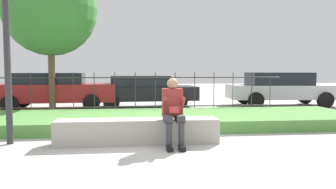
% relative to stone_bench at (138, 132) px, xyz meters
% --- Properties ---
extents(ground_plane, '(60.00, 60.00, 0.00)m').
position_rel_stone_bench_xyz_m(ground_plane, '(0.34, 0.00, -0.21)').
color(ground_plane, '#B2AFA8').
extents(stone_bench, '(3.13, 0.54, 0.48)m').
position_rel_stone_bench_xyz_m(stone_bench, '(0.00, 0.00, 0.00)').
color(stone_bench, '#ADA89E').
rests_on(stone_bench, ground_plane).
extents(person_seated_reader, '(0.42, 0.73, 1.28)m').
position_rel_stone_bench_xyz_m(person_seated_reader, '(0.65, -0.31, 0.49)').
color(person_seated_reader, black).
rests_on(person_seated_reader, ground_plane).
extents(grass_berm, '(10.99, 2.83, 0.28)m').
position_rel_stone_bench_xyz_m(grass_berm, '(0.34, 2.12, -0.07)').
color(grass_berm, '#569342').
rests_on(grass_berm, ground_plane).
extents(iron_fence, '(8.99, 0.03, 1.37)m').
position_rel_stone_bench_xyz_m(iron_fence, '(0.34, 4.14, 0.51)').
color(iron_fence, '#332D28').
rests_on(iron_fence, ground_plane).
extents(car_parked_center, '(4.12, 2.03, 1.23)m').
position_rel_stone_bench_xyz_m(car_parked_center, '(0.34, 6.42, 0.45)').
color(car_parked_center, black).
rests_on(car_parked_center, ground_plane).
extents(car_parked_left, '(4.45, 2.07, 1.34)m').
position_rel_stone_bench_xyz_m(car_parked_left, '(-2.94, 6.17, 0.51)').
color(car_parked_left, maroon).
rests_on(car_parked_left, ground_plane).
extents(car_parked_right, '(4.46, 2.19, 1.36)m').
position_rel_stone_bench_xyz_m(car_parked_right, '(5.95, 6.33, 0.51)').
color(car_parked_right, '#B7B7BC').
rests_on(car_parked_right, ground_plane).
extents(street_lamp, '(0.28, 0.28, 4.52)m').
position_rel_stone_bench_xyz_m(street_lamp, '(-2.46, 0.23, 2.52)').
color(street_lamp, '#2D2D30').
rests_on(street_lamp, ground_plane).
extents(tree_behind_fence, '(3.14, 3.14, 5.07)m').
position_rel_stone_bench_xyz_m(tree_behind_fence, '(-2.82, 5.29, 3.28)').
color(tree_behind_fence, brown).
rests_on(tree_behind_fence, ground_plane).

